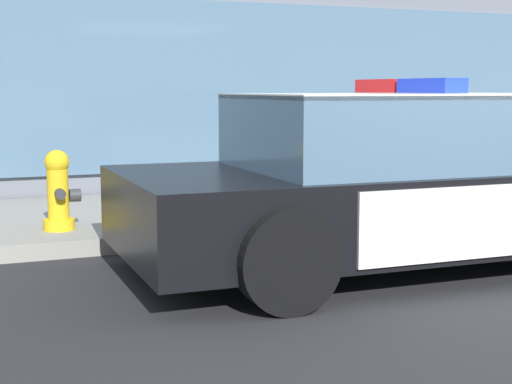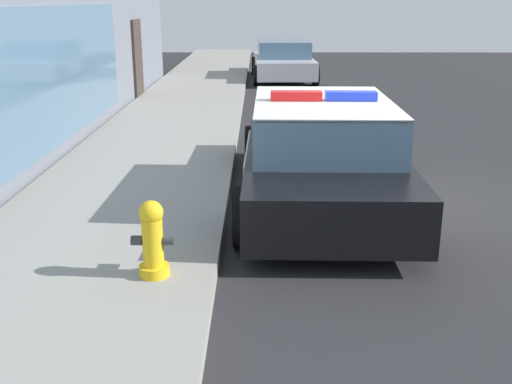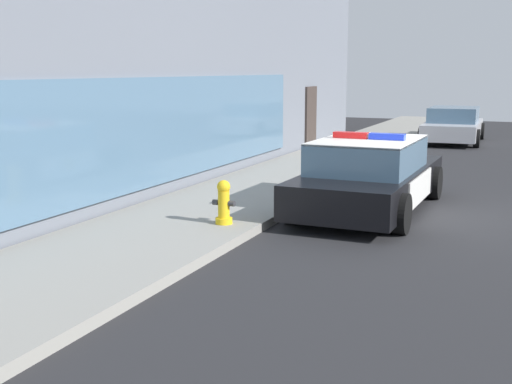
% 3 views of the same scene
% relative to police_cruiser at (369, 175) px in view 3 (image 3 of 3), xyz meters
% --- Properties ---
extents(ground, '(48.00, 48.00, 0.00)m').
position_rel_police_cruiser_xyz_m(ground, '(0.06, -0.94, -0.68)').
color(ground, '#262628').
extents(sidewalk, '(48.00, 2.78, 0.15)m').
position_rel_police_cruiser_xyz_m(sidewalk, '(0.06, 2.60, -0.61)').
color(sidewalk, gray).
rests_on(sidewalk, ground).
extents(police_cruiser, '(4.98, 2.19, 1.49)m').
position_rel_police_cruiser_xyz_m(police_cruiser, '(0.00, 0.00, 0.00)').
color(police_cruiser, black).
rests_on(police_cruiser, ground).
extents(fire_hydrant, '(0.34, 0.39, 0.73)m').
position_rel_police_cruiser_xyz_m(fire_hydrant, '(-2.62, 1.78, -0.18)').
color(fire_hydrant, gold).
rests_on(fire_hydrant, sidewalk).
extents(car_down_street, '(4.51, 2.15, 1.29)m').
position_rel_police_cruiser_xyz_m(car_down_street, '(12.96, -0.01, -0.05)').
color(car_down_street, '#B7B7BC').
rests_on(car_down_street, ground).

